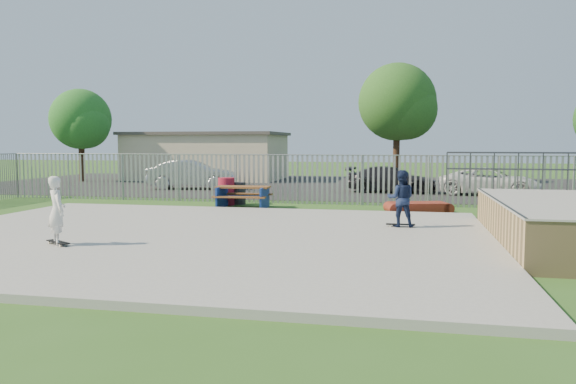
% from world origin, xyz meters
% --- Properties ---
extents(ground, '(120.00, 120.00, 0.00)m').
position_xyz_m(ground, '(0.00, 0.00, 0.00)').
color(ground, '#335E20').
rests_on(ground, ground).
extents(concrete_slab, '(15.00, 12.00, 0.15)m').
position_xyz_m(concrete_slab, '(0.00, 0.00, 0.07)').
color(concrete_slab, '#979792').
rests_on(concrete_slab, ground).
extents(fence, '(26.04, 16.02, 2.00)m').
position_xyz_m(fence, '(1.00, 4.59, 1.00)').
color(fence, gray).
rests_on(fence, ground).
extents(picnic_table, '(2.08, 1.74, 0.85)m').
position_xyz_m(picnic_table, '(-0.71, 6.99, 0.43)').
color(picnic_table, brown).
rests_on(picnic_table, ground).
extents(funbox, '(2.11, 1.45, 0.38)m').
position_xyz_m(funbox, '(5.78, 6.84, 0.19)').
color(funbox, maroon).
rests_on(funbox, ground).
extents(trash_bin_red, '(0.66, 0.66, 1.09)m').
position_xyz_m(trash_bin_red, '(-1.71, 7.99, 0.55)').
color(trash_bin_red, maroon).
rests_on(trash_bin_red, ground).
extents(trash_bin_grey, '(0.54, 0.54, 0.90)m').
position_xyz_m(trash_bin_grey, '(-1.28, 8.31, 0.45)').
color(trash_bin_grey, '#28282B').
rests_on(trash_bin_grey, ground).
extents(parking_lot, '(40.00, 18.00, 0.02)m').
position_xyz_m(parking_lot, '(0.00, 19.00, 0.01)').
color(parking_lot, black).
rests_on(parking_lot, ground).
extents(car_silver, '(4.90, 2.43, 1.54)m').
position_xyz_m(car_silver, '(-5.89, 14.88, 0.79)').
color(car_silver, '#ADAEB2').
rests_on(car_silver, parking_lot).
extents(car_dark, '(4.58, 2.18, 1.29)m').
position_xyz_m(car_dark, '(4.63, 14.95, 0.66)').
color(car_dark, black).
rests_on(car_dark, parking_lot).
extents(car_white, '(4.99, 3.13, 1.29)m').
position_xyz_m(car_white, '(9.27, 14.36, 0.66)').
color(car_white, white).
rests_on(car_white, parking_lot).
extents(building, '(10.40, 6.40, 3.20)m').
position_xyz_m(building, '(-8.00, 23.00, 1.61)').
color(building, beige).
rests_on(building, ground).
extents(tree_left, '(3.84, 3.84, 5.92)m').
position_xyz_m(tree_left, '(-15.08, 19.14, 3.98)').
color(tree_left, '#3C2518').
rests_on(tree_left, ground).
extents(tree_mid, '(4.82, 4.82, 7.44)m').
position_xyz_m(tree_mid, '(4.72, 22.52, 5.01)').
color(tree_mid, '#3F2819').
rests_on(tree_mid, ground).
extents(skateboard_a, '(0.80, 0.22, 0.08)m').
position_xyz_m(skateboard_a, '(5.21, 2.41, 0.19)').
color(skateboard_a, black).
rests_on(skateboard_a, concrete_slab).
extents(skateboard_b, '(0.79, 0.58, 0.08)m').
position_xyz_m(skateboard_b, '(-2.47, -2.06, 0.19)').
color(skateboard_b, black).
rests_on(skateboard_b, concrete_slab).
extents(skater_navy, '(0.78, 0.61, 1.58)m').
position_xyz_m(skater_navy, '(5.21, 2.41, 0.94)').
color(skater_navy, '#141E3E').
rests_on(skater_navy, concrete_slab).
extents(skater_white, '(0.68, 0.66, 1.58)m').
position_xyz_m(skater_white, '(-2.47, -2.06, 0.94)').
color(skater_white, silver).
rests_on(skater_white, concrete_slab).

